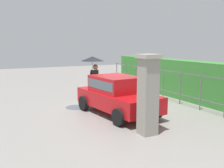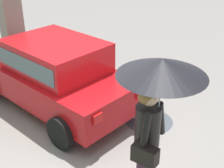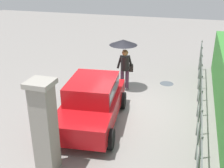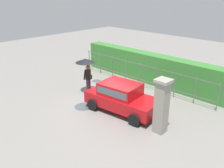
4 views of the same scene
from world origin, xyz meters
name	(u,v)px [view 2 (image 2 of 4)]	position (x,y,z in m)	size (l,w,h in m)	color
ground_plane	(67,152)	(0.00, 0.00, 0.00)	(40.00, 40.00, 0.00)	gray
car	(54,72)	(1.45, -0.71, 0.80)	(3.88, 2.20, 1.48)	#B71116
pedestrian	(156,94)	(-1.54, -0.42, 1.63)	(1.13, 1.13, 2.10)	#47283D
gate_pillar	(11,23)	(3.93, -0.99, 1.24)	(0.60, 0.60, 2.42)	gray
puddle_near	(149,121)	(-0.28, -1.77, 0.00)	(0.94, 0.94, 0.00)	#4C545B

